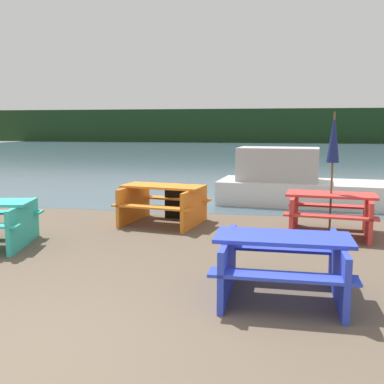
{
  "coord_description": "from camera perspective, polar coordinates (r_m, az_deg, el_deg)",
  "views": [
    {
      "loc": [
        1.99,
        -3.37,
        1.98
      ],
      "look_at": [
        0.64,
        4.15,
        0.85
      ],
      "focal_mm": 42.0,
      "sensor_mm": 36.0,
      "label": 1
    }
  ],
  "objects": [
    {
      "name": "far_treeline",
      "position": [
        54.96,
        8.18,
        8.33
      ],
      "size": [
        80.0,
        1.6,
        4.0
      ],
      "color": "#193319",
      "rests_on": "water"
    },
    {
      "name": "picnic_table_red",
      "position": [
        8.6,
        17.16,
        -2.19
      ],
      "size": [
        1.73,
        1.56,
        0.76
      ],
      "rotation": [
        0.0,
        0.0,
        -0.12
      ],
      "color": "red",
      "rests_on": "ground_plane"
    },
    {
      "name": "ground_plane",
      "position": [
        4.39,
        -19.14,
        -18.9
      ],
      "size": [
        60.0,
        60.0,
        0.0
      ],
      "primitive_type": "plane",
      "color": "brown"
    },
    {
      "name": "umbrella_navy",
      "position": [
        8.46,
        17.54,
        6.38
      ],
      "size": [
        0.23,
        0.23,
        2.23
      ],
      "color": "brown",
      "rests_on": "ground_plane"
    },
    {
      "name": "signboard",
      "position": [
        9.67,
        -1.85,
        -1.16
      ],
      "size": [
        0.55,
        0.08,
        0.75
      ],
      "color": "black",
      "rests_on": "ground_plane"
    },
    {
      "name": "water",
      "position": [
        35.04,
        6.92,
        5.09
      ],
      "size": [
        60.0,
        50.0,
        0.0
      ],
      "color": "#425B6B",
      "rests_on": "ground_plane"
    },
    {
      "name": "picnic_table_blue",
      "position": [
        5.35,
        11.37,
        -8.49
      ],
      "size": [
        1.56,
        1.4,
        0.73
      ],
      "rotation": [
        0.0,
        0.0,
        -0.01
      ],
      "color": "blue",
      "rests_on": "ground_plane"
    },
    {
      "name": "picnic_table_orange",
      "position": [
        9.13,
        -3.67,
        -1.13
      ],
      "size": [
        1.84,
        1.64,
        0.79
      ],
      "rotation": [
        0.0,
        0.0,
        -0.18
      ],
      "color": "orange",
      "rests_on": "ground_plane"
    },
    {
      "name": "boat",
      "position": [
        11.75,
        13.59,
        1.0
      ],
      "size": [
        4.73,
        2.14,
        1.43
      ],
      "rotation": [
        0.0,
        0.0,
        -0.1
      ],
      "color": "silver",
      "rests_on": "water"
    }
  ]
}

